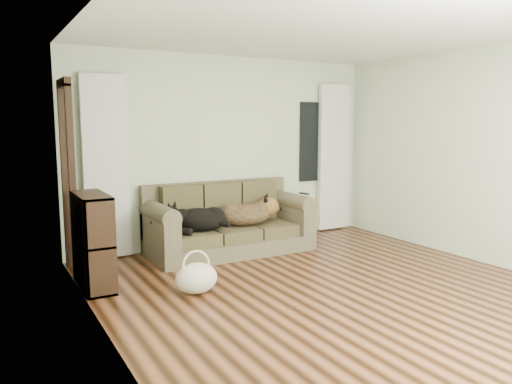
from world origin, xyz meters
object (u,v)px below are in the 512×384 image
dog_shepherd (247,214)px  tote_bag (196,278)px  dog_black_lab (196,220)px  bookshelf (93,240)px  sofa (230,218)px

dog_shepherd → tote_bag: (-1.25, -1.25, -0.33)m
dog_black_lab → tote_bag: (-0.52, -1.24, -0.32)m
dog_black_lab → tote_bag: dog_black_lab is taller
bookshelf → sofa: bearing=9.4°
dog_shepherd → tote_bag: dog_shepherd is taller
tote_bag → bookshelf: 1.15m
bookshelf → dog_black_lab: bearing=13.5°
tote_bag → bookshelf: size_ratio=0.44×
sofa → bookshelf: size_ratio=2.16×
dog_shepherd → tote_bag: size_ratio=1.67×
dog_black_lab → bookshelf: size_ratio=0.70×
dog_black_lab → tote_bag: 1.38m
dog_black_lab → bookshelf: bookshelf is taller
tote_bag → bookshelf: bearing=140.3°
dog_black_lab → sofa: bearing=33.2°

